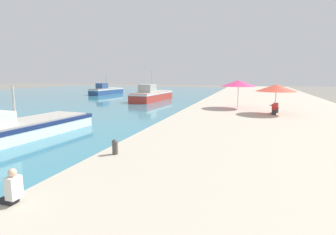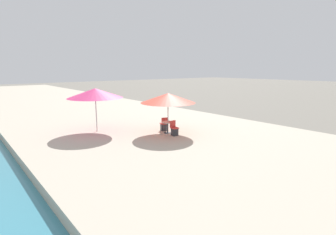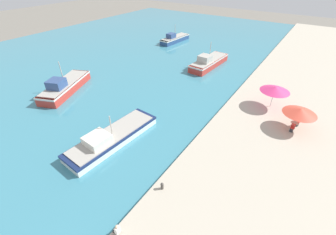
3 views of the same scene
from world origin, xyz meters
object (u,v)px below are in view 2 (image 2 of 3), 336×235
Objects in this scene: cafe_umbrella_white at (95,93)px; cafe_table at (168,125)px; cafe_umbrella_pink at (168,98)px; cafe_chair_right at (174,130)px; cafe_chair_left at (164,126)px.

cafe_umbrella_white reaches higher than cafe_table.
cafe_umbrella_pink is 4.69m from cafe_umbrella_white.
cafe_chair_right is (-0.13, -0.77, -1.92)m from cafe_umbrella_pink.
cafe_chair_left is 1.00× the size of cafe_chair_right.
cafe_table is 0.88× the size of cafe_chair_left.
cafe_table is at bearing -90.00° from cafe_chair_right.
cafe_chair_right is at bearing -82.67° from cafe_chair_left.
cafe_chair_right is (3.18, -4.07, -2.18)m from cafe_umbrella_white.
cafe_umbrella_white is at bearing 133.98° from cafe_table.
cafe_umbrella_pink is 0.98× the size of cafe_umbrella_white.
cafe_umbrella_white is at bearing -47.96° from cafe_chair_right.
cafe_chair_right is (-0.28, -1.41, 0.00)m from cafe_chair_left.
cafe_chair_right is at bearing -99.57° from cafe_umbrella_pink.
cafe_umbrella_white is 4.88m from cafe_chair_left.
cafe_umbrella_pink is 3.79× the size of cafe_chair_right.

